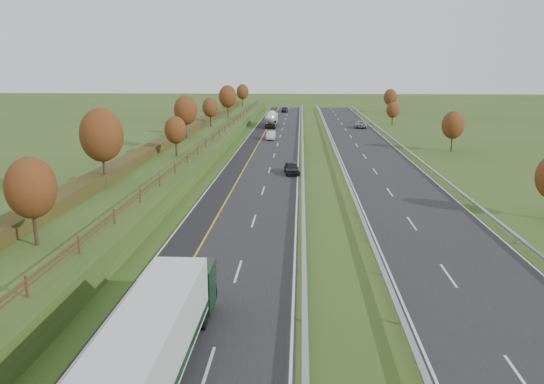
{
  "coord_description": "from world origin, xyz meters",
  "views": [
    {
      "loc": [
        5.37,
        -22.41,
        13.49
      ],
      "look_at": [
        2.77,
        25.24,
        2.2
      ],
      "focal_mm": 35.0,
      "sensor_mm": 36.0,
      "label": 1
    }
  ],
  "objects_px": {
    "road_tanker": "(271,119)",
    "car_small_far": "(285,110)",
    "car_dark_near": "(292,168)",
    "car_oncoming": "(361,124)",
    "box_lorry": "(155,342)",
    "car_silver_mid": "(271,135)"
  },
  "relations": [
    {
      "from": "road_tanker",
      "to": "car_small_far",
      "type": "distance_m",
      "value": 40.5
    },
    {
      "from": "car_dark_near",
      "to": "car_oncoming",
      "type": "distance_m",
      "value": 56.03
    },
    {
      "from": "car_small_far",
      "to": "car_oncoming",
      "type": "relative_size",
      "value": 0.87
    },
    {
      "from": "box_lorry",
      "to": "car_oncoming",
      "type": "height_order",
      "value": "box_lorry"
    },
    {
      "from": "road_tanker",
      "to": "car_small_far",
      "type": "relative_size",
      "value": 2.28
    },
    {
      "from": "road_tanker",
      "to": "car_dark_near",
      "type": "bearing_deg",
      "value": -84.1
    },
    {
      "from": "road_tanker",
      "to": "car_small_far",
      "type": "xyz_separation_m",
      "value": [
        1.85,
        40.45,
        -1.11
      ]
    },
    {
      "from": "box_lorry",
      "to": "road_tanker",
      "type": "height_order",
      "value": "box_lorry"
    },
    {
      "from": "car_silver_mid",
      "to": "car_oncoming",
      "type": "xyz_separation_m",
      "value": [
        19.19,
        21.03,
        -0.01
      ]
    },
    {
      "from": "car_small_far",
      "to": "car_dark_near",
      "type": "bearing_deg",
      "value": -89.32
    },
    {
      "from": "car_silver_mid",
      "to": "car_oncoming",
      "type": "distance_m",
      "value": 28.47
    },
    {
      "from": "car_dark_near",
      "to": "car_small_far",
      "type": "xyz_separation_m",
      "value": [
        -3.9,
        96.05,
        -0.05
      ]
    },
    {
      "from": "road_tanker",
      "to": "car_silver_mid",
      "type": "xyz_separation_m",
      "value": [
        1.19,
        -22.55,
        -1.03
      ]
    },
    {
      "from": "car_silver_mid",
      "to": "car_small_far",
      "type": "bearing_deg",
      "value": 88.31
    },
    {
      "from": "box_lorry",
      "to": "car_dark_near",
      "type": "distance_m",
      "value": 47.78
    },
    {
      "from": "car_dark_near",
      "to": "car_oncoming",
      "type": "bearing_deg",
      "value": 68.73
    },
    {
      "from": "road_tanker",
      "to": "car_silver_mid",
      "type": "relative_size",
      "value": 2.34
    },
    {
      "from": "box_lorry",
      "to": "car_small_far",
      "type": "bearing_deg",
      "value": 89.62
    },
    {
      "from": "car_dark_near",
      "to": "car_silver_mid",
      "type": "bearing_deg",
      "value": 91.71
    },
    {
      "from": "car_silver_mid",
      "to": "car_oncoming",
      "type": "bearing_deg",
      "value": 46.52
    },
    {
      "from": "road_tanker",
      "to": "car_dark_near",
      "type": "distance_m",
      "value": 55.91
    },
    {
      "from": "car_small_far",
      "to": "car_oncoming",
      "type": "distance_m",
      "value": 45.88
    }
  ]
}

